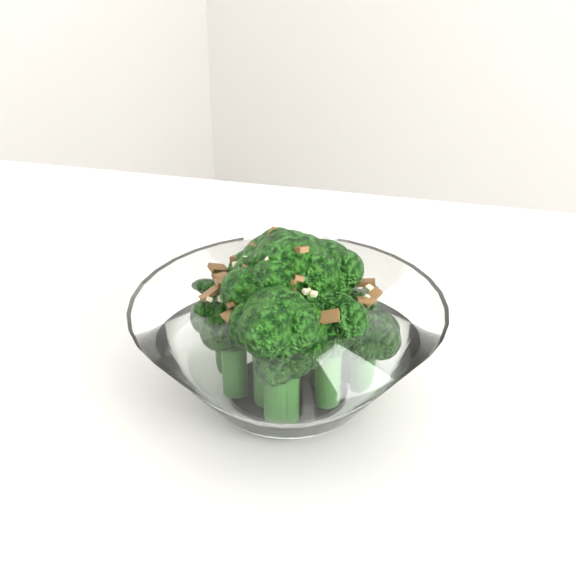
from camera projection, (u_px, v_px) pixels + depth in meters
The scene contains 2 objects.
table at pixel (331, 543), 0.50m from camera, with size 1.42×1.21×0.75m.
broccoli_dish at pixel (289, 338), 0.49m from camera, with size 0.19×0.19×0.12m.
Camera 1 is at (0.07, -0.21, 1.06)m, focal length 50.00 mm.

